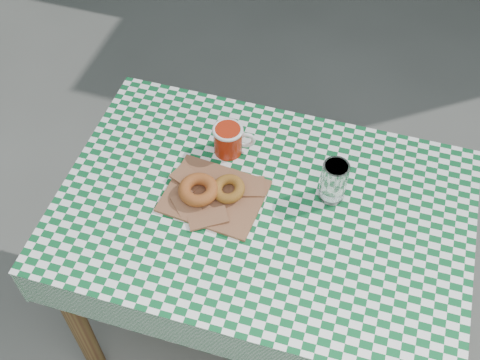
# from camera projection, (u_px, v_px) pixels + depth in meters

# --- Properties ---
(table) EXTENTS (1.13, 0.76, 0.75)m
(table) POSITION_uv_depth(u_px,v_px,m) (259.00, 276.00, 1.96)
(table) COLOR brown
(table) RESTS_ON ground
(tablecloth) EXTENTS (1.15, 0.78, 0.01)m
(tablecloth) POSITION_uv_depth(u_px,v_px,m) (263.00, 209.00, 1.67)
(tablecloth) COLOR #0D5528
(tablecloth) RESTS_ON table
(paper_bag) EXTENTS (0.28, 0.23, 0.01)m
(paper_bag) POSITION_uv_depth(u_px,v_px,m) (214.00, 195.00, 1.68)
(paper_bag) COLOR #986342
(paper_bag) RESTS_ON tablecloth
(bagel_front) EXTENTS (0.12, 0.12, 0.03)m
(bagel_front) POSITION_uv_depth(u_px,v_px,m) (198.00, 190.00, 1.66)
(bagel_front) COLOR #A04821
(bagel_front) RESTS_ON paper_bag
(bagel_back) EXTENTS (0.13, 0.13, 0.03)m
(bagel_back) POSITION_uv_depth(u_px,v_px,m) (228.00, 189.00, 1.67)
(bagel_back) COLOR #9E6120
(bagel_back) RESTS_ON paper_bag
(coffee_mug) EXTENTS (0.21, 0.21, 0.09)m
(coffee_mug) POSITION_uv_depth(u_px,v_px,m) (228.00, 140.00, 1.76)
(coffee_mug) COLOR #A21F0A
(coffee_mug) RESTS_ON tablecloth
(drinking_glass) EXTENTS (0.07, 0.07, 0.13)m
(drinking_glass) POSITION_uv_depth(u_px,v_px,m) (334.00, 181.00, 1.64)
(drinking_glass) COLOR white
(drinking_glass) RESTS_ON tablecloth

